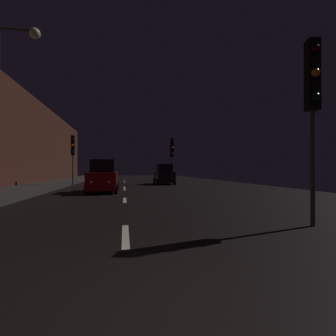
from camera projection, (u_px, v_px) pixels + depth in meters
name	position (u px, v px, depth m)	size (l,w,h in m)	color
ground	(124.00, 184.00, 27.25)	(26.73, 84.00, 0.02)	black
sidewalk_left	(51.00, 184.00, 26.07)	(4.40, 84.00, 0.15)	#33302D
building_facade_left	(7.00, 133.00, 22.22)	(0.80, 63.00, 9.17)	#472319
lane_centerline	(124.00, 188.00, 21.84)	(0.16, 34.02, 0.01)	beige
traffic_light_near_right	(313.00, 90.00, 7.07)	(0.38, 0.49, 5.01)	#38383A
traffic_light_far_right	(172.00, 151.00, 27.36)	(0.35, 0.48, 4.74)	#38383A
traffic_light_far_left	(73.00, 149.00, 25.16)	(0.33, 0.47, 4.78)	#38383A
streetlamp_overhead	(10.00, 87.00, 10.67)	(1.70, 0.44, 7.35)	#2D2D30
car_approaching_headlights	(103.00, 177.00, 17.75)	(2.00, 4.32, 2.18)	maroon
car_parked_right_far	(164.00, 175.00, 27.38)	(1.90, 4.12, 2.08)	black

